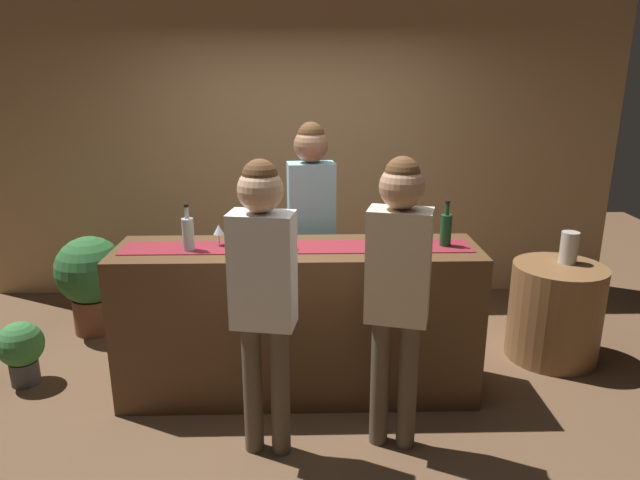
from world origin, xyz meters
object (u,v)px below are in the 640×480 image
at_px(customer_browsing, 263,280).
at_px(round_side_table, 555,312).
at_px(wine_glass_near_customer, 219,230).
at_px(potted_plant_small, 21,349).
at_px(vase_on_side_table, 569,248).
at_px(wine_bottle_clear, 188,234).
at_px(bartender, 311,213).
at_px(wine_bottle_amber, 407,232).
at_px(wine_glass_mid_counter, 250,235).
at_px(wine_glass_far_end, 288,234).
at_px(potted_plant_tall, 91,278).
at_px(customer_sipping, 398,276).
at_px(wine_bottle_green, 446,229).

height_order(customer_browsing, round_side_table, customer_browsing).
distance_m(wine_glass_near_customer, potted_plant_small, 1.68).
height_order(vase_on_side_table, potted_plant_small, vase_on_side_table).
distance_m(wine_bottle_clear, bartender, 1.00).
bearing_deg(vase_on_side_table, wine_bottle_amber, -157.73).
xyz_separation_m(wine_bottle_amber, wine_glass_mid_counter, (-1.00, -0.02, -0.01)).
xyz_separation_m(wine_glass_far_end, vase_on_side_table, (2.08, 0.55, -0.28)).
relative_size(wine_glass_far_end, potted_plant_tall, 0.17).
relative_size(wine_bottle_amber, customer_browsing, 0.18).
relative_size(wine_bottle_clear, potted_plant_small, 0.65).
distance_m(wine_glass_near_customer, round_side_table, 2.60).
height_order(wine_glass_mid_counter, potted_plant_small, wine_glass_mid_counter).
relative_size(wine_glass_near_customer, vase_on_side_table, 0.60).
height_order(wine_bottle_clear, potted_plant_tall, wine_bottle_clear).
bearing_deg(wine_bottle_clear, customer_sipping, -24.45).
xyz_separation_m(wine_glass_far_end, customer_browsing, (-0.12, -0.61, -0.08)).
distance_m(wine_glass_mid_counter, bartender, 0.75).
height_order(wine_glass_far_end, round_side_table, wine_glass_far_end).
bearing_deg(bartender, customer_sipping, 104.67).
bearing_deg(potted_plant_tall, wine_glass_mid_counter, -35.84).
distance_m(round_side_table, vase_on_side_table, 0.50).
bearing_deg(wine_glass_mid_counter, round_side_table, 12.39).
distance_m(wine_glass_far_end, vase_on_side_table, 2.17).
bearing_deg(wine_glass_mid_counter, wine_bottle_clear, 178.35).
height_order(wine_bottle_clear, wine_glass_mid_counter, wine_bottle_clear).
distance_m(wine_glass_near_customer, wine_glass_mid_counter, 0.24).
xyz_separation_m(wine_bottle_green, customer_sipping, (-0.40, -0.62, -0.08)).
relative_size(wine_glass_mid_counter, potted_plant_tall, 0.17).
bearing_deg(potted_plant_small, bartender, 12.50).
bearing_deg(wine_bottle_amber, potted_plant_tall, 157.30).
relative_size(wine_bottle_clear, wine_glass_far_end, 2.10).
distance_m(wine_bottle_green, wine_glass_near_customer, 1.47).
xyz_separation_m(wine_bottle_clear, wine_glass_mid_counter, (0.39, -0.01, -0.01)).
bearing_deg(round_side_table, bartender, 175.47).
height_order(wine_glass_near_customer, wine_glass_far_end, same).
relative_size(vase_on_side_table, potted_plant_tall, 0.29).
height_order(wine_bottle_clear, potted_plant_small, wine_bottle_clear).
height_order(bartender, customer_sipping, bartender).
bearing_deg(round_side_table, customer_sipping, -142.99).
height_order(wine_bottle_green, wine_bottle_clear, same).
distance_m(wine_bottle_amber, bartender, 0.86).
bearing_deg(wine_glass_mid_counter, potted_plant_small, 173.46).
height_order(wine_bottle_green, potted_plant_tall, wine_bottle_green).
xyz_separation_m(customer_browsing, vase_on_side_table, (2.20, 1.16, -0.20)).
xyz_separation_m(bartender, customer_browsing, (-0.27, -1.24, -0.06)).
bearing_deg(wine_bottle_clear, bartender, 38.75).
distance_m(wine_glass_mid_counter, potted_plant_small, 1.87).
xyz_separation_m(wine_bottle_clear, wine_glass_near_customer, (0.18, 0.10, -0.01)).
xyz_separation_m(wine_glass_mid_counter, potted_plant_tall, (-1.43, 1.04, -0.66)).
bearing_deg(customer_browsing, wine_bottle_clear, 139.79).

